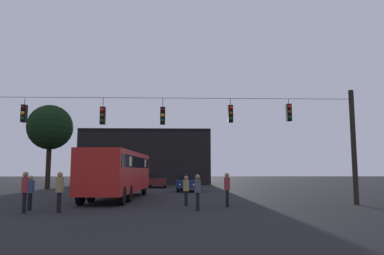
% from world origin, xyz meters
% --- Properties ---
extents(ground_plane, '(168.00, 168.00, 0.00)m').
position_xyz_m(ground_plane, '(0.00, 24.50, 0.00)').
color(ground_plane, black).
rests_on(ground_plane, ground).
extents(overhead_signal_span, '(21.28, 0.44, 6.29)m').
position_xyz_m(overhead_signal_span, '(-0.00, 15.44, 3.76)').
color(overhead_signal_span, black).
rests_on(overhead_signal_span, ground).
extents(city_bus, '(3.00, 11.10, 3.00)m').
position_xyz_m(city_bus, '(-3.05, 19.76, 1.87)').
color(city_bus, '#B21E19').
rests_on(city_bus, ground).
extents(car_near_right, '(2.23, 4.47, 1.52)m').
position_xyz_m(car_near_right, '(1.73, 28.45, 0.80)').
color(car_near_right, navy).
rests_on(car_near_right, ground).
extents(car_far_left, '(2.00, 4.40, 1.52)m').
position_xyz_m(car_far_left, '(-1.49, 35.59, 0.80)').
color(car_far_left, '#511919').
rests_on(car_far_left, ground).
extents(pedestrian_crossing_left, '(0.24, 0.36, 1.60)m').
position_xyz_m(pedestrian_crossing_left, '(-6.02, 13.19, 0.90)').
color(pedestrian_crossing_left, black).
rests_on(pedestrian_crossing_left, ground).
extents(pedestrian_crossing_center, '(0.31, 0.40, 1.56)m').
position_xyz_m(pedestrian_crossing_center, '(1.28, 14.99, 0.87)').
color(pedestrian_crossing_center, black).
rests_on(pedestrian_crossing_center, ground).
extents(pedestrian_crossing_right, '(0.28, 0.38, 1.65)m').
position_xyz_m(pedestrian_crossing_right, '(1.78, 12.78, 0.93)').
color(pedestrian_crossing_right, black).
rests_on(pedestrian_crossing_right, ground).
extents(pedestrian_near_bus, '(0.25, 0.37, 1.77)m').
position_xyz_m(pedestrian_near_bus, '(-4.37, 12.25, 1.01)').
color(pedestrian_near_bus, black).
rests_on(pedestrian_near_bus, ground).
extents(pedestrian_trailing, '(0.25, 0.37, 1.72)m').
position_xyz_m(pedestrian_trailing, '(3.36, 14.40, 0.97)').
color(pedestrian_trailing, black).
rests_on(pedestrian_trailing, ground).
extents(pedestrian_far_side, '(0.32, 0.41, 1.79)m').
position_xyz_m(pedestrian_far_side, '(-5.75, 11.95, 1.02)').
color(pedestrian_far_side, black).
rests_on(pedestrian_far_side, ground).
extents(corner_building, '(17.07, 9.88, 7.22)m').
position_xyz_m(corner_building, '(-3.68, 47.21, 3.61)').
color(corner_building, black).
rests_on(corner_building, ground).
extents(tree_left_silhouette, '(4.50, 4.50, 8.41)m').
position_xyz_m(tree_left_silhouette, '(-12.16, 32.46, 6.11)').
color(tree_left_silhouette, black).
rests_on(tree_left_silhouette, ground).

